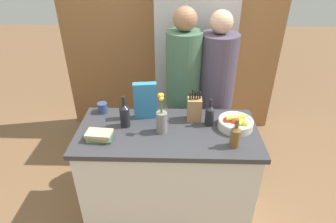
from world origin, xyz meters
name	(u,v)px	position (x,y,z in m)	size (l,w,h in m)	color
ground_plane	(168,210)	(0.00, 0.00, 0.00)	(14.00, 14.00, 0.00)	brown
kitchen_island	(168,174)	(0.00, 0.00, 0.46)	(1.41, 0.67, 0.92)	silver
back_wall_wood	(171,29)	(0.00, 1.53, 1.30)	(2.61, 0.12, 2.60)	olive
refrigerator	(192,67)	(0.25, 1.17, 0.98)	(0.79, 0.63, 1.96)	#B7B7BC
fruit_bowl	(236,123)	(0.53, 0.05, 0.96)	(0.27, 0.27, 0.11)	silver
knife_block	(194,109)	(0.21, 0.16, 1.02)	(0.11, 0.10, 0.27)	#A87A4C
flower_vase	(162,119)	(-0.04, -0.02, 1.03)	(0.08, 0.08, 0.33)	gray
cereal_box	(145,101)	(-0.19, 0.19, 1.07)	(0.19, 0.08, 0.31)	teal
coffee_mug	(102,108)	(-0.57, 0.26, 0.96)	(0.10, 0.10, 0.09)	#334770
book_stack	(100,135)	(-0.50, -0.13, 0.95)	(0.20, 0.16, 0.06)	#3D6047
bottle_oil	(210,115)	(0.33, 0.09, 1.01)	(0.07, 0.07, 0.23)	black
bottle_vinegar	(235,136)	(0.48, -0.19, 1.01)	(0.07, 0.07, 0.22)	brown
bottle_wine	(125,115)	(-0.34, 0.05, 1.02)	(0.08, 0.08, 0.26)	black
person_at_sink	(183,90)	(0.13, 0.57, 0.99)	(0.32, 0.32, 1.74)	#383842
person_in_blue	(215,91)	(0.43, 0.61, 0.96)	(0.35, 0.35, 1.70)	#383842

